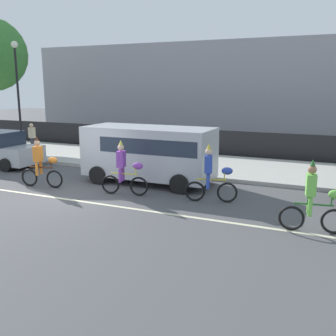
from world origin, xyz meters
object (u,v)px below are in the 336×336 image
(parade_cyclist_orange, at_px, (41,165))
(parade_cyclist_lime, at_px, (315,201))
(parked_van_silver, at_px, (151,150))
(parade_cyclist_purple, at_px, (125,171))
(parade_cyclist_cobalt, at_px, (212,177))
(street_lamp_post, at_px, (17,80))
(pedestrian_onlooker, at_px, (32,138))

(parade_cyclist_orange, height_order, parade_cyclist_lime, same)
(parade_cyclist_lime, height_order, parked_van_silver, parked_van_silver)
(parade_cyclist_purple, xyz_separation_m, parade_cyclist_lime, (6.25, -1.10, 0.00))
(parade_cyclist_purple, distance_m, parade_cyclist_cobalt, 3.04)
(parade_cyclist_cobalt, distance_m, parade_cyclist_lime, 3.58)
(parade_cyclist_orange, relative_size, parade_cyclist_cobalt, 1.00)
(parked_van_silver, xyz_separation_m, street_lamp_post, (-9.42, 2.97, 2.71))
(parade_cyclist_cobalt, height_order, street_lamp_post, street_lamp_post)
(parade_cyclist_orange, height_order, pedestrian_onlooker, parade_cyclist_orange)
(street_lamp_post, bearing_deg, parade_cyclist_lime, -20.95)
(parade_cyclist_lime, bearing_deg, parade_cyclist_orange, 175.44)
(parade_cyclist_purple, height_order, pedestrian_onlooker, parade_cyclist_purple)
(parade_cyclist_orange, xyz_separation_m, parade_cyclist_cobalt, (6.37, 0.75, 0.00))
(parade_cyclist_cobalt, relative_size, pedestrian_onlooker, 1.19)
(parade_cyclist_orange, distance_m, parade_cyclist_purple, 3.38)
(parked_van_silver, relative_size, street_lamp_post, 0.85)
(street_lamp_post, bearing_deg, pedestrian_onlooker, -18.31)
(parked_van_silver, bearing_deg, pedestrian_onlooker, 162.63)
(parade_cyclist_cobalt, distance_m, street_lamp_post, 13.53)
(street_lamp_post, bearing_deg, parade_cyclist_cobalt, -19.83)
(parade_cyclist_orange, distance_m, pedestrian_onlooker, 6.90)
(parade_cyclist_purple, distance_m, parade_cyclist_lime, 6.35)
(parade_cyclist_lime, height_order, pedestrian_onlooker, parade_cyclist_lime)
(street_lamp_post, height_order, pedestrian_onlooker, street_lamp_post)
(pedestrian_onlooker, bearing_deg, parked_van_silver, -17.37)
(parade_cyclist_purple, height_order, parade_cyclist_lime, same)
(parade_cyclist_cobalt, relative_size, street_lamp_post, 0.33)
(parade_cyclist_purple, bearing_deg, parade_cyclist_cobalt, 7.81)
(parade_cyclist_orange, relative_size, parked_van_silver, 0.38)
(parade_cyclist_purple, distance_m, parked_van_silver, 1.96)
(parade_cyclist_lime, bearing_deg, parade_cyclist_purple, 169.99)
(parade_cyclist_cobalt, bearing_deg, parked_van_silver, 153.17)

